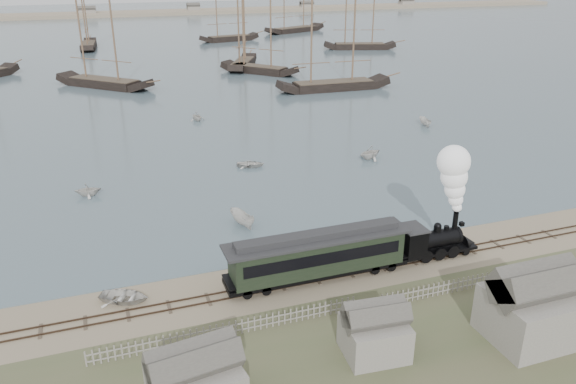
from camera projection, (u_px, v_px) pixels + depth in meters
name	position (u px, v px, depth m)	size (l,w,h in m)	color
ground	(285.00, 271.00, 47.12)	(600.00, 600.00, 0.00)	gray
harbor_water	(123.00, 36.00, 195.09)	(600.00, 336.00, 0.06)	#435761
rail_track	(293.00, 283.00, 45.37)	(120.00, 1.80, 0.16)	#3E2D22
picket_fence_west	(231.00, 336.00, 39.01)	(19.00, 0.10, 1.20)	gray
picket_fence_east	(465.00, 290.00, 44.48)	(15.00, 0.10, 1.20)	gray
shed_mid	(373.00, 353.00, 37.30)	(4.00, 3.50, 3.60)	gray
shed_right	(528.00, 336.00, 38.98)	(6.00, 5.00, 5.10)	gray
far_spit	(110.00, 16.00, 264.73)	(500.00, 20.00, 1.80)	tan
locomotive	(449.00, 209.00, 48.12)	(7.74, 2.89, 9.64)	black
passenger_coach	(318.00, 254.00, 45.13)	(15.34, 2.96, 3.72)	black
beached_dinghy	(124.00, 297.00, 42.87)	(3.79, 2.71, 0.79)	silver
rowboat_1	(88.00, 190.00, 61.85)	(2.82, 2.43, 1.49)	silver
rowboat_2	(242.00, 219.00, 54.96)	(3.56, 1.34, 1.37)	silver
rowboat_3	(250.00, 164.00, 70.78)	(3.48, 2.49, 0.72)	silver
rowboat_4	(370.00, 152.00, 73.39)	(3.42, 2.95, 1.80)	silver
rowboat_5	(425.00, 122.00, 88.22)	(3.22, 1.21, 1.24)	silver
rowboat_7	(197.00, 116.00, 91.08)	(2.82, 2.43, 1.48)	silver
schooner_2	(99.00, 37.00, 111.83)	(22.32, 5.15, 20.00)	black
schooner_3	(242.00, 25.00, 132.82)	(18.67, 4.31, 20.00)	black
schooner_4	(335.00, 39.00, 109.46)	(23.16, 5.34, 20.00)	black
schooner_5	(361.00, 14.00, 161.27)	(20.77, 4.79, 20.00)	black
schooner_7	(84.00, 13.00, 162.14)	(18.77, 4.33, 20.00)	black
schooner_8	(228.00, 9.00, 177.82)	(19.44, 4.49, 20.00)	black
schooner_9	(295.00, 3.00, 201.01)	(25.49, 5.88, 20.00)	black
schooner_10	(258.00, 29.00, 126.02)	(19.23, 4.44, 20.00)	black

